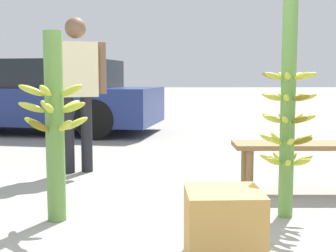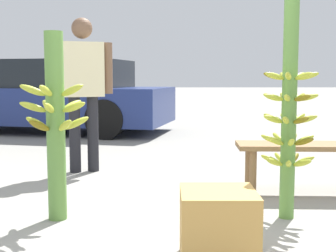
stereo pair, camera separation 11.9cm
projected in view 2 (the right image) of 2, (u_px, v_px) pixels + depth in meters
ground_plane at (174, 241)px, 2.82m from camera, size 80.00×80.00×0.00m
banana_stalk_left at (54, 122)px, 3.19m from camera, size 0.47×0.48×1.29m
banana_stalk_center at (287, 112)px, 3.22m from camera, size 0.39×0.39×1.55m
vendor_person at (81, 81)px, 4.80m from camera, size 0.62×0.31×1.59m
market_bench at (312, 152)px, 3.92m from camera, size 1.28×0.43×0.43m
parked_car at (53, 97)px, 8.38m from camera, size 4.44×2.60×1.28m
produce_crate at (216, 227)px, 2.47m from camera, size 0.40×0.40×0.40m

